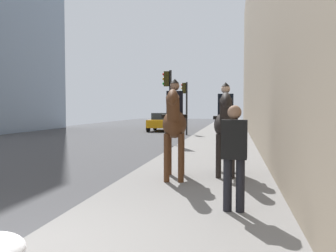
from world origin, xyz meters
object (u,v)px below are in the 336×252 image
(car_near_lane, at_px, (163,122))
(mounted_horse_far, at_px, (225,123))
(traffic_light_far_curb, at_px, (185,99))
(traffic_light_near_curb, at_px, (168,95))
(mounted_horse_near, at_px, (175,122))
(pedestrian_greeting, at_px, (234,151))

(car_near_lane, bearing_deg, mounted_horse_far, 15.49)
(traffic_light_far_curb, bearing_deg, car_near_lane, 29.28)
(mounted_horse_far, distance_m, car_near_lane, 19.99)
(car_near_lane, xyz_separation_m, traffic_light_near_curb, (-11.53, -2.62, 1.67))
(car_near_lane, distance_m, traffic_light_near_curb, 11.94)
(mounted_horse_near, relative_size, traffic_light_far_curb, 0.66)
(mounted_horse_far, bearing_deg, pedestrian_greeting, 1.99)
(mounted_horse_far, bearing_deg, traffic_light_far_curb, -170.48)
(car_near_lane, relative_size, traffic_light_far_curb, 1.12)
(mounted_horse_far, bearing_deg, car_near_lane, -166.18)
(mounted_horse_far, height_order, traffic_light_far_curb, traffic_light_far_curb)
(pedestrian_greeting, xyz_separation_m, traffic_light_near_curb, (10.83, 3.09, 1.31))
(mounted_horse_far, bearing_deg, traffic_light_near_curb, -161.66)
(pedestrian_greeting, height_order, car_near_lane, pedestrian_greeting)
(traffic_light_near_curb, xyz_separation_m, traffic_light_far_curb, (7.22, 0.20, -0.01))
(mounted_horse_far, xyz_separation_m, pedestrian_greeting, (-3.14, -0.23, -0.31))
(mounted_horse_near, height_order, traffic_light_near_curb, traffic_light_near_curb)
(pedestrian_greeting, xyz_separation_m, car_near_lane, (22.36, 5.71, -0.36))
(car_near_lane, bearing_deg, traffic_light_far_curb, 28.84)
(mounted_horse_near, relative_size, pedestrian_greeting, 1.38)
(car_near_lane, bearing_deg, mounted_horse_near, 11.84)
(mounted_horse_near, distance_m, traffic_light_near_curb, 8.59)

